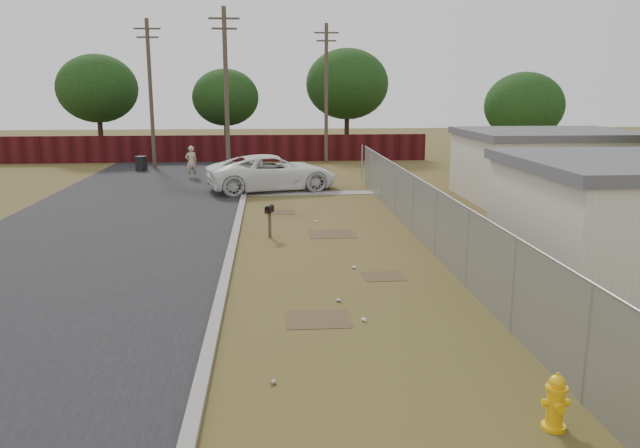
{
  "coord_description": "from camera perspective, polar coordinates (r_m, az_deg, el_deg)",
  "views": [
    {
      "loc": [
        -1.78,
        -17.72,
        4.91
      ],
      "look_at": [
        -0.38,
        -0.34,
        1.1
      ],
      "focal_mm": 35.0,
      "sensor_mm": 36.0,
      "label": 1
    }
  ],
  "objects": [
    {
      "name": "horizon_trees",
      "position": [
        41.36,
        -1.0,
        11.94
      ],
      "size": [
        33.32,
        31.94,
        7.78
      ],
      "color": "#312116",
      "rests_on": "ground"
    },
    {
      "name": "fire_hydrant",
      "position": [
        10.07,
        20.74,
        -15.05
      ],
      "size": [
        0.4,
        0.4,
        0.89
      ],
      "color": "#F7B40D",
      "rests_on": "ground"
    },
    {
      "name": "pickup_truck",
      "position": [
        30.57,
        -4.38,
        4.71
      ],
      "size": [
        6.84,
        4.43,
        1.75
      ],
      "primitive_type": "imported",
      "rotation": [
        0.0,
        0.0,
        1.83
      ],
      "color": "white",
      "rests_on": "ground"
    },
    {
      "name": "houses",
      "position": [
        24.04,
        24.01,
        3.25
      ],
      "size": [
        9.3,
        17.24,
        3.1
      ],
      "color": "beige",
      "rests_on": "ground"
    },
    {
      "name": "privacy_fence",
      "position": [
        43.12,
        -10.28,
        6.79
      ],
      "size": [
        30.0,
        0.12,
        1.8
      ],
      "primitive_type": "cube",
      "color": "#440E13",
      "rests_on": "ground"
    },
    {
      "name": "ground",
      "position": [
        18.48,
        1.09,
        -3.09
      ],
      "size": [
        120.0,
        120.0,
        0.0
      ],
      "primitive_type": "plane",
      "color": "brown",
      "rests_on": "ground"
    },
    {
      "name": "pedestrian",
      "position": [
        35.42,
        -11.69,
        5.56
      ],
      "size": [
        0.75,
        0.61,
        1.79
      ],
      "primitive_type": "imported",
      "rotation": [
        0.0,
        0.0,
        3.46
      ],
      "color": "tan",
      "rests_on": "ground"
    },
    {
      "name": "chainlink_fence",
      "position": [
        19.81,
        9.82,
        0.16
      ],
      "size": [
        0.1,
        27.06,
        2.02
      ],
      "color": "#93959B",
      "rests_on": "ground"
    },
    {
      "name": "trash_bin",
      "position": [
        39.37,
        -16.03,
        5.35
      ],
      "size": [
        0.71,
        0.77,
        0.89
      ],
      "color": "black",
      "rests_on": "ground"
    },
    {
      "name": "mailbox",
      "position": [
        20.79,
        -4.64,
        1.1
      ],
      "size": [
        0.32,
        0.48,
        1.11
      ],
      "color": "brown",
      "rests_on": "ground"
    },
    {
      "name": "street",
      "position": [
        26.7,
        -15.28,
        1.33
      ],
      "size": [
        15.1,
        60.0,
        0.12
      ],
      "color": "black",
      "rests_on": "ground"
    },
    {
      "name": "scattered_litter",
      "position": [
        15.91,
        1.02,
        -5.5
      ],
      "size": [
        2.41,
        13.08,
        0.07
      ],
      "color": "silver",
      "rests_on": "ground"
    },
    {
      "name": "utility_poles",
      "position": [
        38.43,
        -7.59,
        11.9
      ],
      "size": [
        12.6,
        8.24,
        9.0
      ],
      "color": "brown",
      "rests_on": "ground"
    }
  ]
}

